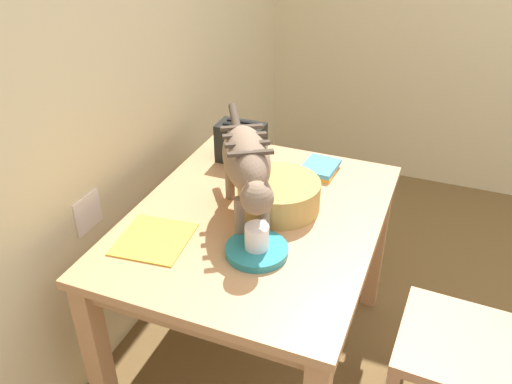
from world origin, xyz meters
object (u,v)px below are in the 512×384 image
at_px(coffee_mug, 257,236).
at_px(wicker_basket, 279,195).
at_px(wooden_chair_near, 476,344).
at_px(saucer_bowl, 257,250).
at_px(toaster, 241,143).
at_px(cat, 247,163).
at_px(magazine, 154,239).
at_px(book_stack, 320,168).
at_px(dining_table, 256,236).

height_order(coffee_mug, wicker_basket, wicker_basket).
height_order(wicker_basket, wooden_chair_near, wooden_chair_near).
bearing_deg(saucer_bowl, toaster, 27.46).
relative_size(cat, magazine, 2.35).
distance_m(cat, coffee_mug, 0.26).
height_order(cat, book_stack, cat).
bearing_deg(saucer_bowl, dining_table, 22.28).
relative_size(wicker_basket, wooden_chair_near, 0.33).
bearing_deg(magazine, dining_table, -51.00).
distance_m(dining_table, wooden_chair_near, 0.85).
xyz_separation_m(book_stack, toaster, (-0.03, 0.35, 0.07)).
distance_m(toaster, wooden_chair_near, 1.19).
relative_size(magazine, wicker_basket, 0.80).
height_order(dining_table, magazine, magazine).
distance_m(dining_table, toaster, 0.47).
distance_m(magazine, toaster, 0.65).
bearing_deg(magazine, wicker_basket, -49.67).
bearing_deg(dining_table, wooden_chair_near, -94.46).
bearing_deg(toaster, wooden_chair_near, -112.83).
xyz_separation_m(magazine, wicker_basket, (0.35, -0.33, 0.06)).
relative_size(cat, wicker_basket, 1.89).
bearing_deg(cat, dining_table, -156.59).
height_order(cat, magazine, cat).
relative_size(dining_table, saucer_bowl, 5.39).
relative_size(cat, saucer_bowl, 2.75).
bearing_deg(wooden_chair_near, saucer_bowl, 103.48).
bearing_deg(wicker_basket, dining_table, 141.54).
bearing_deg(wicker_basket, magazine, 136.33).
distance_m(coffee_mug, magazine, 0.37).
distance_m(wicker_basket, toaster, 0.41).
xyz_separation_m(magazine, book_stack, (0.67, -0.40, 0.01)).
distance_m(cat, magazine, 0.41).
bearing_deg(coffee_mug, dining_table, 22.65).
relative_size(saucer_bowl, book_stack, 1.20).
bearing_deg(wicker_basket, wooden_chair_near, -100.47).
xyz_separation_m(saucer_bowl, wicker_basket, (0.29, 0.02, 0.05)).
relative_size(book_stack, wicker_basket, 0.57).
xyz_separation_m(saucer_bowl, coffee_mug, (0.00, 0.00, 0.06)).
bearing_deg(toaster, saucer_bowl, -152.54).
relative_size(cat, wooden_chair_near, 0.62).
xyz_separation_m(saucer_bowl, wooden_chair_near, (0.15, -0.74, -0.29)).
height_order(dining_table, wicker_basket, wicker_basket).
height_order(dining_table, toaster, toaster).
xyz_separation_m(book_stack, wooden_chair_near, (-0.47, -0.70, -0.30)).
bearing_deg(coffee_mug, wicker_basket, 5.04).
distance_m(cat, book_stack, 0.51).
bearing_deg(toaster, cat, -154.17).
distance_m(book_stack, wicker_basket, 0.34).
xyz_separation_m(cat, wicker_basket, (0.11, -0.08, -0.17)).
relative_size(cat, coffee_mug, 4.76).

